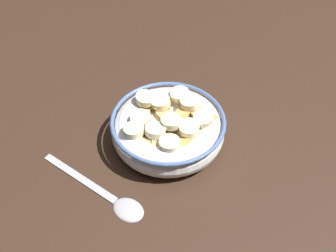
% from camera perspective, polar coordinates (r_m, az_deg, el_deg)
% --- Properties ---
extents(ground_plane, '(1.22, 1.22, 0.02)m').
position_cam_1_polar(ground_plane, '(0.58, -0.00, -2.72)').
color(ground_plane, '#332116').
extents(cereal_bowl, '(0.17, 0.17, 0.06)m').
position_cam_1_polar(cereal_bowl, '(0.55, -0.00, -0.26)').
color(cereal_bowl, white).
rests_on(cereal_bowl, ground_plane).
extents(spoon, '(0.12, 0.15, 0.01)m').
position_cam_1_polar(spoon, '(0.51, -8.22, -10.75)').
color(spoon, '#A5A5AD').
rests_on(spoon, ground_plane).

